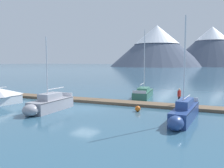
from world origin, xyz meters
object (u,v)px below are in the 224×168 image
(sailboat_mid_dock_starboard, at_px, (184,113))
(sailboat_second_berth, at_px, (48,104))
(mooring_buoy_channel_marker, at_px, (138,109))
(person_on_dock, at_px, (179,95))
(sailboat_mid_dock_port, at_px, (144,93))

(sailboat_mid_dock_starboard, bearing_deg, sailboat_second_berth, -171.11)
(sailboat_second_berth, xyz_separation_m, mooring_buoy_channel_marker, (7.69, 3.78, -0.42))
(sailboat_mid_dock_starboard, xyz_separation_m, mooring_buoy_channel_marker, (-4.62, 1.86, -0.43))
(person_on_dock, bearing_deg, mooring_buoy_channel_marker, -128.38)
(sailboat_second_berth, relative_size, person_on_dock, 4.19)
(sailboat_mid_dock_starboard, distance_m, person_on_dock, 5.98)
(sailboat_mid_dock_starboard, height_order, person_on_dock, sailboat_mid_dock_starboard)
(sailboat_second_berth, distance_m, sailboat_mid_dock_starboard, 12.47)
(sailboat_mid_dock_starboard, xyz_separation_m, person_on_dock, (-1.53, 5.75, 0.56))
(sailboat_second_berth, bearing_deg, mooring_buoy_channel_marker, 26.17)
(sailboat_mid_dock_port, relative_size, mooring_buoy_channel_marker, 14.40)
(sailboat_mid_dock_port, distance_m, sailboat_mid_dock_starboard, 13.40)
(sailboat_mid_dock_port, xyz_separation_m, sailboat_mid_dock_starboard, (7.31, -11.22, 0.15))
(sailboat_mid_dock_starboard, bearing_deg, mooring_buoy_channel_marker, 158.12)
(sailboat_second_berth, distance_m, mooring_buoy_channel_marker, 8.58)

